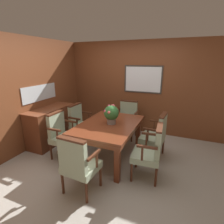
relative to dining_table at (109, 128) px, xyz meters
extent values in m
plane|color=#A39E93|center=(0.00, -0.20, -0.64)|extent=(14.00, 14.00, 0.00)
cube|color=brown|center=(0.00, 1.64, 0.58)|extent=(7.20, 0.06, 2.45)
cube|color=white|center=(0.27, 1.60, 0.82)|extent=(0.93, 0.01, 0.64)
cube|color=#38332D|center=(0.27, 1.59, 1.16)|extent=(1.00, 0.02, 0.04)
cube|color=#38332D|center=(0.27, 1.59, 0.48)|extent=(1.00, 0.02, 0.04)
cube|color=#38332D|center=(-0.21, 1.59, 0.82)|extent=(0.04, 0.02, 0.64)
cube|color=#38332D|center=(0.76, 1.59, 0.82)|extent=(0.03, 0.02, 0.64)
cube|color=brown|center=(-1.86, -0.20, 0.58)|extent=(0.06, 7.20, 2.45)
cube|color=#B2BCC1|center=(-1.82, 0.09, 0.57)|extent=(0.01, 1.03, 0.37)
cube|color=maroon|center=(-0.44, -0.67, -0.30)|extent=(0.09, 0.09, 0.69)
cube|color=maroon|center=(0.44, -0.67, -0.30)|extent=(0.09, 0.09, 0.69)
cube|color=maroon|center=(-0.44, 0.67, -0.30)|extent=(0.09, 0.09, 0.69)
cube|color=maroon|center=(0.44, 0.67, -0.30)|extent=(0.09, 0.09, 0.69)
cube|color=maroon|center=(0.00, 0.00, 0.01)|extent=(1.03, 1.50, 0.09)
cube|color=maroon|center=(0.00, 0.00, 0.07)|extent=(1.09, 1.56, 0.04)
cylinder|color=#472314|center=(-0.19, 0.85, -0.47)|extent=(0.04, 0.04, 0.35)
cylinder|color=#472314|center=(0.24, 0.85, -0.47)|extent=(0.04, 0.04, 0.35)
cylinder|color=#472314|center=(-0.19, 1.24, -0.47)|extent=(0.04, 0.04, 0.35)
cylinder|color=#472314|center=(0.24, 1.24, -0.47)|extent=(0.04, 0.04, 0.35)
cube|color=#93A384|center=(0.02, 1.05, -0.24)|extent=(0.49, 0.46, 0.11)
cube|color=#93A384|center=(0.02, 1.23, 0.05)|extent=(0.45, 0.08, 0.47)
cube|color=#472314|center=(0.02, 1.23, 0.30)|extent=(0.45, 0.09, 0.03)
cylinder|color=#472314|center=(-0.23, 1.01, -0.07)|extent=(0.04, 0.04, 0.24)
cube|color=#472314|center=(-0.23, 1.08, 0.05)|extent=(0.04, 0.32, 0.04)
cylinder|color=#472314|center=(0.27, 1.01, -0.07)|extent=(0.04, 0.04, 0.24)
cube|color=#472314|center=(0.27, 1.08, 0.05)|extent=(0.04, 0.32, 0.04)
cylinder|color=#472314|center=(-0.65, -0.56, -0.47)|extent=(0.04, 0.04, 0.35)
cylinder|color=#472314|center=(-0.65, -0.13, -0.47)|extent=(0.04, 0.04, 0.35)
cylinder|color=#472314|center=(-1.04, -0.56, -0.47)|extent=(0.04, 0.04, 0.35)
cylinder|color=#472314|center=(-1.05, -0.13, -0.47)|extent=(0.04, 0.04, 0.35)
cube|color=#93A384|center=(-0.85, -0.34, -0.24)|extent=(0.46, 0.49, 0.11)
cube|color=#93A384|center=(-1.03, -0.35, 0.05)|extent=(0.09, 0.45, 0.47)
cube|color=#472314|center=(-1.03, -0.35, 0.30)|extent=(0.09, 0.45, 0.03)
cylinder|color=#472314|center=(-0.81, -0.60, -0.07)|extent=(0.04, 0.04, 0.24)
cube|color=#472314|center=(-0.88, -0.60, 0.05)|extent=(0.32, 0.04, 0.04)
cylinder|color=#472314|center=(-0.82, -0.09, -0.07)|extent=(0.04, 0.04, 0.24)
cube|color=#472314|center=(-0.88, -0.09, 0.05)|extent=(0.32, 0.04, 0.04)
cylinder|color=#472314|center=(-0.67, 0.14, -0.47)|extent=(0.04, 0.04, 0.35)
cylinder|color=#472314|center=(-0.66, 0.57, -0.47)|extent=(0.04, 0.04, 0.35)
cylinder|color=#472314|center=(-1.07, 0.15, -0.47)|extent=(0.04, 0.04, 0.35)
cylinder|color=#472314|center=(-1.06, 0.58, -0.47)|extent=(0.04, 0.04, 0.35)
cube|color=#93A384|center=(-0.86, 0.36, -0.24)|extent=(0.47, 0.50, 0.11)
cube|color=#93A384|center=(-1.05, 0.37, 0.05)|extent=(0.09, 0.45, 0.47)
cube|color=#472314|center=(-1.05, 0.37, 0.30)|extent=(0.10, 0.45, 0.03)
cylinder|color=#472314|center=(-0.84, 0.11, -0.07)|extent=(0.04, 0.04, 0.24)
cube|color=#472314|center=(-0.90, 0.11, 0.05)|extent=(0.32, 0.04, 0.04)
cylinder|color=#472314|center=(-0.82, 0.61, -0.07)|extent=(0.04, 0.04, 0.24)
cube|color=#472314|center=(-0.89, 0.62, 0.05)|extent=(0.32, 0.04, 0.04)
cylinder|color=#472314|center=(0.23, -0.87, -0.47)|extent=(0.04, 0.04, 0.35)
cylinder|color=#472314|center=(-0.20, -0.85, -0.47)|extent=(0.04, 0.04, 0.35)
cylinder|color=#472314|center=(0.21, -1.27, -0.47)|extent=(0.04, 0.04, 0.35)
cylinder|color=#472314|center=(-0.22, -1.24, -0.47)|extent=(0.04, 0.04, 0.35)
cube|color=#93A384|center=(0.00, -1.06, -0.24)|extent=(0.51, 0.48, 0.11)
cube|color=#93A384|center=(-0.01, -1.24, 0.05)|extent=(0.45, 0.11, 0.47)
cube|color=#472314|center=(-0.01, -1.24, 0.30)|extent=(0.45, 0.11, 0.03)
cylinder|color=#472314|center=(0.26, -1.04, -0.07)|extent=(0.04, 0.04, 0.24)
cube|color=#472314|center=(0.25, -1.11, 0.05)|extent=(0.05, 0.32, 0.04)
cylinder|color=#472314|center=(-0.25, -1.01, -0.07)|extent=(0.04, 0.04, 0.24)
cube|color=#472314|center=(-0.25, -1.08, 0.05)|extent=(0.05, 0.32, 0.04)
cylinder|color=#472314|center=(0.63, 0.59, -0.47)|extent=(0.04, 0.04, 0.35)
cylinder|color=#472314|center=(0.60, 0.17, -0.47)|extent=(0.04, 0.04, 0.35)
cylinder|color=#472314|center=(1.02, 0.57, -0.47)|extent=(0.04, 0.04, 0.35)
cylinder|color=#472314|center=(0.99, 0.14, -0.47)|extent=(0.04, 0.04, 0.35)
cube|color=#93A384|center=(0.81, 0.37, -0.24)|extent=(0.49, 0.52, 0.11)
cube|color=#93A384|center=(1.00, 0.35, 0.05)|extent=(0.11, 0.45, 0.47)
cube|color=#472314|center=(1.00, 0.35, 0.30)|extent=(0.12, 0.45, 0.03)
cylinder|color=#472314|center=(0.79, 0.62, -0.07)|extent=(0.04, 0.04, 0.24)
cube|color=#472314|center=(0.86, 0.62, 0.05)|extent=(0.32, 0.06, 0.04)
cylinder|color=#472314|center=(0.76, 0.12, -0.07)|extent=(0.04, 0.04, 0.24)
cube|color=#472314|center=(0.83, 0.11, 0.05)|extent=(0.32, 0.06, 0.04)
cylinder|color=#472314|center=(0.62, -0.15, -0.47)|extent=(0.04, 0.04, 0.35)
cylinder|color=#472314|center=(0.66, -0.58, -0.47)|extent=(0.04, 0.04, 0.35)
cylinder|color=#472314|center=(1.01, -0.12, -0.47)|extent=(0.04, 0.04, 0.35)
cylinder|color=#472314|center=(1.05, -0.55, -0.47)|extent=(0.04, 0.04, 0.35)
cube|color=#93A384|center=(0.83, -0.35, -0.24)|extent=(0.49, 0.52, 0.11)
cube|color=#93A384|center=(1.02, -0.33, 0.05)|extent=(0.12, 0.45, 0.47)
cube|color=#472314|center=(1.02, -0.33, 0.30)|extent=(0.12, 0.45, 0.03)
cylinder|color=#472314|center=(0.78, -0.10, -0.07)|extent=(0.04, 0.04, 0.24)
cube|color=#472314|center=(0.85, -0.09, 0.05)|extent=(0.32, 0.06, 0.04)
cylinder|color=#472314|center=(0.82, -0.60, -0.07)|extent=(0.04, 0.04, 0.24)
cube|color=#472314|center=(0.89, -0.60, 0.05)|extent=(0.32, 0.06, 0.04)
cylinder|color=gray|center=(0.04, 0.02, 0.15)|extent=(0.17, 0.17, 0.11)
cylinder|color=gray|center=(0.04, 0.02, 0.20)|extent=(0.19, 0.19, 0.02)
sphere|color=#2D602D|center=(0.04, 0.02, 0.32)|extent=(0.29, 0.29, 0.29)
sphere|color=#EB615E|center=(0.05, -0.11, 0.37)|extent=(0.06, 0.06, 0.06)
sphere|color=#D35672|center=(-0.09, 0.07, 0.32)|extent=(0.04, 0.04, 0.04)
sphere|color=#E0535C|center=(0.04, 0.06, 0.46)|extent=(0.05, 0.05, 0.05)
sphere|color=#DF5471|center=(-0.01, 0.03, 0.45)|extent=(0.05, 0.05, 0.05)
sphere|color=#E16A62|center=(-0.09, 0.05, 0.37)|extent=(0.04, 0.04, 0.04)
sphere|color=#EA5463|center=(0.06, 0.07, 0.45)|extent=(0.06, 0.06, 0.06)
sphere|color=#D6556E|center=(-0.05, -0.08, 0.37)|extent=(0.05, 0.05, 0.05)
cube|color=brown|center=(-1.58, 0.09, -0.22)|extent=(0.48, 1.22, 0.85)
cube|color=brown|center=(-1.58, 0.09, 0.22)|extent=(0.50, 1.25, 0.02)
sphere|color=#4C422D|center=(-1.33, 0.09, 0.02)|extent=(0.03, 0.03, 0.03)
sphere|color=#4C422D|center=(-1.33, -0.18, -0.30)|extent=(0.03, 0.03, 0.03)
sphere|color=#4C422D|center=(-1.33, 0.37, -0.30)|extent=(0.03, 0.03, 0.03)
camera|label=1|loc=(1.32, -2.99, 1.32)|focal=28.00mm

